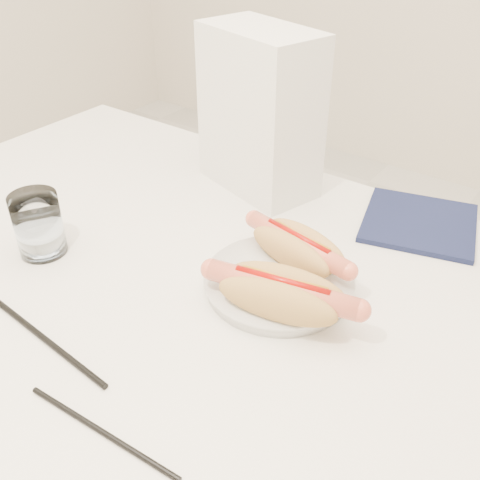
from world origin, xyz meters
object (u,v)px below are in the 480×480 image
Objects in this scene: plate at (279,284)px; water_glass at (38,225)px; table at (182,309)px; napkin_box at (260,112)px; hotdog_left at (298,248)px; hotdog_right at (282,294)px.

water_glass is (-0.33, -0.13, 0.04)m from plate.
napkin_box reaches higher than table.
napkin_box is at bearing 69.21° from water_glass.
table is 0.24m from water_glass.
hotdog_left is 0.91× the size of hotdog_right.
hotdog_right reaches higher than plate.
hotdog_right is (0.16, 0.01, 0.10)m from table.
plate is 0.32m from napkin_box.
plate is 0.72× the size of napkin_box.
table is at bearing -154.36° from plate.
table is 12.65× the size of water_glass.
hotdog_left is at bearing 29.25° from water_glass.
hotdog_right is at bearing -54.78° from plate.
water_glass reaches higher than hotdog_left.
hotdog_right is at bearing 3.41° from table.
hotdog_right is (0.04, -0.05, 0.03)m from plate.
hotdog_left is at bearing 98.63° from hotdog_right.
hotdog_right is 0.71× the size of napkin_box.
water_glass is 0.40m from napkin_box.
table is at bearing -127.41° from hotdog_left.
plate is at bearing -34.23° from napkin_box.
napkin_box reaches higher than hotdog_left.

